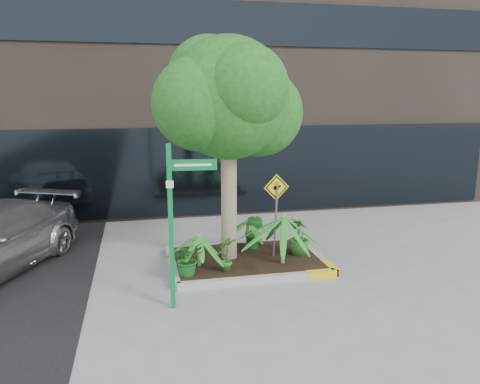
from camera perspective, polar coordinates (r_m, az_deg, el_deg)
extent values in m
plane|color=gray|center=(10.01, 0.04, -9.44)|extent=(80.00, 80.00, 0.00)
cube|color=#9E9E99|center=(11.31, -0.50, -6.50)|extent=(3.20, 0.15, 0.15)
cube|color=#9E9E99|center=(9.30, 2.34, -10.66)|extent=(3.20, 0.15, 0.15)
cube|color=#9E9E99|center=(10.08, -8.23, -8.96)|extent=(0.15, 2.20, 0.15)
cube|color=#9E9E99|center=(10.75, 9.18, -7.64)|extent=(0.15, 2.20, 0.15)
cube|color=yellow|center=(9.69, 9.91, -9.88)|extent=(0.60, 0.17, 0.15)
cube|color=black|center=(10.28, 0.78, -8.14)|extent=(3.05, 2.05, 0.06)
cylinder|color=gray|center=(9.93, -1.36, -0.17)|extent=(0.33, 0.33, 3.13)
cylinder|color=gray|center=(9.77, -0.79, 6.46)|extent=(0.59, 0.17, 1.02)
sphere|color=#1A5016|center=(9.71, -1.42, 11.36)|extent=(2.51, 2.51, 2.51)
sphere|color=#1A5016|center=(10.19, 2.35, 9.62)|extent=(1.88, 1.88, 1.88)
sphere|color=#1A5016|center=(9.40, -4.99, 10.67)|extent=(1.88, 1.88, 1.88)
sphere|color=#1A5016|center=(9.14, 0.66, 12.65)|extent=(1.67, 1.67, 1.67)
sphere|color=#1A5016|center=(10.18, -3.79, 13.72)|extent=(1.78, 1.78, 1.78)
cylinder|color=gray|center=(9.82, 5.31, -5.67)|extent=(0.07, 0.07, 1.07)
cylinder|color=gray|center=(9.73, -5.03, -7.00)|extent=(0.07, 0.07, 0.70)
cylinder|color=gray|center=(10.87, 0.93, -4.98)|extent=(0.07, 0.07, 0.68)
imported|color=#16501A|center=(9.27, -6.41, -8.05)|extent=(0.81, 0.81, 0.68)
imported|color=#286D20|center=(10.43, 7.24, -5.38)|extent=(0.60, 0.60, 0.82)
imported|color=#30671F|center=(9.39, -1.60, -7.50)|extent=(0.48, 0.48, 0.75)
imported|color=#1F6B21|center=(10.74, 1.73, -4.80)|extent=(0.63, 0.63, 0.82)
cube|color=#0B7A34|center=(7.94, -8.41, -4.43)|extent=(0.09, 0.09, 2.85)
cube|color=#0B7A34|center=(7.71, -5.77, 3.31)|extent=(0.79, 0.09, 0.18)
cube|color=#0B7A34|center=(8.07, -8.64, 5.07)|extent=(0.09, 0.79, 0.18)
cube|color=white|center=(7.69, -5.75, 3.30)|extent=(0.61, 0.06, 0.04)
cube|color=white|center=(8.06, -8.75, 5.07)|extent=(0.06, 0.61, 0.04)
cube|color=white|center=(7.71, -8.56, 0.94)|extent=(0.12, 0.01, 0.12)
cylinder|color=slate|center=(10.07, 4.36, -3.39)|extent=(0.06, 0.21, 1.69)
cube|color=yellow|center=(9.89, 4.46, 0.57)|extent=(0.57, 0.07, 0.57)
cube|color=black|center=(9.88, 4.47, 0.56)|extent=(0.50, 0.06, 0.50)
cube|color=yellow|center=(9.87, 4.48, 0.56)|extent=(0.43, 0.05, 0.43)
cube|color=black|center=(9.87, 4.44, 0.50)|extent=(0.13, 0.02, 0.08)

